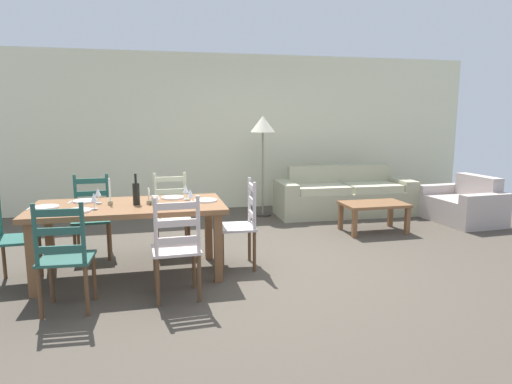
% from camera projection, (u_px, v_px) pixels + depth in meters
% --- Properties ---
extents(ground_plane, '(9.60, 9.60, 0.02)m').
position_uv_depth(ground_plane, '(259.00, 266.00, 5.00)').
color(ground_plane, '#463F35').
extents(wall_far, '(9.60, 0.16, 2.70)m').
position_uv_depth(wall_far, '(216.00, 132.00, 7.95)').
color(wall_far, beige).
rests_on(wall_far, ground_plane).
extents(dining_table, '(1.90, 0.96, 0.75)m').
position_uv_depth(dining_table, '(129.00, 213.00, 4.57)').
color(dining_table, brown).
rests_on(dining_table, ground_plane).
extents(dining_chair_near_left, '(0.44, 0.42, 0.96)m').
position_uv_depth(dining_chair_near_left, '(65.00, 257.00, 3.73)').
color(dining_chair_near_left, '#245046').
rests_on(dining_chair_near_left, ground_plane).
extents(dining_chair_near_right, '(0.44, 0.42, 0.96)m').
position_uv_depth(dining_chair_near_right, '(177.00, 248.00, 3.99)').
color(dining_chair_near_right, beige).
rests_on(dining_chair_near_right, ground_plane).
extents(dining_chair_far_left, '(0.44, 0.42, 0.96)m').
position_uv_depth(dining_chair_far_left, '(92.00, 216.00, 5.25)').
color(dining_chair_far_left, '#255C4F').
rests_on(dining_chair_far_left, ground_plane).
extents(dining_chair_far_right, '(0.43, 0.41, 0.96)m').
position_uv_depth(dining_chair_far_right, '(171.00, 214.00, 5.40)').
color(dining_chair_far_right, beige).
rests_on(dining_chair_far_right, ground_plane).
extents(dining_chair_head_west, '(0.42, 0.44, 0.96)m').
position_uv_depth(dining_chair_head_west, '(10.00, 237.00, 4.36)').
color(dining_chair_head_west, '#235C50').
rests_on(dining_chair_head_west, ground_plane).
extents(dining_chair_head_east, '(0.43, 0.45, 0.96)m').
position_uv_depth(dining_chair_head_east, '(241.00, 224.00, 4.88)').
color(dining_chair_head_east, beige).
rests_on(dining_chair_head_east, ground_plane).
extents(dinner_plate_near_left, '(0.24, 0.24, 0.02)m').
position_uv_depth(dinner_plate_near_left, '(78.00, 211.00, 4.21)').
color(dinner_plate_near_left, white).
rests_on(dinner_plate_near_left, dining_table).
extents(fork_near_left, '(0.02, 0.17, 0.01)m').
position_uv_depth(fork_near_left, '(61.00, 212.00, 4.18)').
color(fork_near_left, silver).
rests_on(fork_near_left, dining_table).
extents(dinner_plate_near_right, '(0.24, 0.24, 0.02)m').
position_uv_depth(dinner_plate_near_right, '(175.00, 206.00, 4.41)').
color(dinner_plate_near_right, white).
rests_on(dinner_plate_near_right, dining_table).
extents(fork_near_right, '(0.03, 0.17, 0.01)m').
position_uv_depth(fork_near_right, '(160.00, 208.00, 4.38)').
color(fork_near_right, silver).
rests_on(fork_near_right, dining_table).
extents(dinner_plate_far_left, '(0.24, 0.24, 0.02)m').
position_uv_depth(dinner_plate_far_left, '(85.00, 201.00, 4.69)').
color(dinner_plate_far_left, white).
rests_on(dinner_plate_far_left, dining_table).
extents(fork_far_left, '(0.03, 0.17, 0.01)m').
position_uv_depth(fork_far_left, '(70.00, 202.00, 4.66)').
color(fork_far_left, silver).
rests_on(fork_far_left, dining_table).
extents(dinner_plate_far_right, '(0.24, 0.24, 0.02)m').
position_uv_depth(dinner_plate_far_right, '(173.00, 198.00, 4.89)').
color(dinner_plate_far_right, white).
rests_on(dinner_plate_far_right, dining_table).
extents(fork_far_right, '(0.02, 0.17, 0.01)m').
position_uv_depth(fork_far_right, '(159.00, 199.00, 4.86)').
color(fork_far_right, silver).
rests_on(fork_far_right, dining_table).
extents(dinner_plate_head_west, '(0.24, 0.24, 0.02)m').
position_uv_depth(dinner_plate_head_west, '(46.00, 207.00, 4.38)').
color(dinner_plate_head_west, white).
rests_on(dinner_plate_head_west, dining_table).
extents(fork_head_west, '(0.03, 0.17, 0.01)m').
position_uv_depth(fork_head_west, '(29.00, 208.00, 4.34)').
color(fork_head_west, silver).
rests_on(fork_head_west, dining_table).
extents(dinner_plate_head_east, '(0.24, 0.24, 0.02)m').
position_uv_depth(dinner_plate_head_east, '(206.00, 200.00, 4.73)').
color(dinner_plate_head_east, white).
rests_on(dinner_plate_head_east, dining_table).
extents(fork_head_east, '(0.02, 0.17, 0.01)m').
position_uv_depth(fork_head_east, '(191.00, 202.00, 4.69)').
color(fork_head_east, silver).
rests_on(fork_head_east, dining_table).
extents(wine_bottle, '(0.07, 0.07, 0.32)m').
position_uv_depth(wine_bottle, '(136.00, 193.00, 4.52)').
color(wine_bottle, black).
rests_on(wine_bottle, dining_table).
extents(wine_glass_near_left, '(0.06, 0.06, 0.16)m').
position_uv_depth(wine_glass_near_left, '(94.00, 198.00, 4.31)').
color(wine_glass_near_left, white).
rests_on(wine_glass_near_left, dining_table).
extents(wine_glass_near_right, '(0.06, 0.06, 0.16)m').
position_uv_depth(wine_glass_near_right, '(190.00, 194.00, 4.53)').
color(wine_glass_near_right, white).
rests_on(wine_glass_near_right, dining_table).
extents(wine_glass_far_left, '(0.06, 0.06, 0.16)m').
position_uv_depth(wine_glass_far_left, '(98.00, 193.00, 4.60)').
color(wine_glass_far_left, white).
rests_on(wine_glass_far_left, dining_table).
extents(wine_glass_far_right, '(0.06, 0.06, 0.16)m').
position_uv_depth(wine_glass_far_right, '(186.00, 189.00, 4.80)').
color(wine_glass_far_right, white).
rests_on(wine_glass_far_right, dining_table).
extents(coffee_cup_primary, '(0.07, 0.07, 0.09)m').
position_uv_depth(coffee_cup_primary, '(155.00, 200.00, 4.54)').
color(coffee_cup_primary, beige).
rests_on(coffee_cup_primary, dining_table).
extents(candle_tall, '(0.05, 0.05, 0.27)m').
position_uv_depth(candle_tall, '(110.00, 197.00, 4.52)').
color(candle_tall, '#998C66').
rests_on(candle_tall, dining_table).
extents(candle_short, '(0.05, 0.05, 0.17)m').
position_uv_depth(candle_short, '(149.00, 200.00, 4.55)').
color(candle_short, '#998C66').
rests_on(candle_short, dining_table).
extents(couch, '(2.30, 0.87, 0.80)m').
position_uv_depth(couch, '(343.00, 197.00, 7.58)').
color(couch, '#A9A786').
rests_on(couch, ground_plane).
extents(coffee_table, '(0.90, 0.56, 0.42)m').
position_uv_depth(coffee_table, '(374.00, 207.00, 6.39)').
color(coffee_table, brown).
rests_on(coffee_table, ground_plane).
extents(armchair_upholstered, '(0.86, 1.20, 0.72)m').
position_uv_depth(armchair_upholstered, '(464.00, 206.00, 7.03)').
color(armchair_upholstered, '#B4A59F').
rests_on(armchair_upholstered, ground_plane).
extents(standing_lamp, '(0.40, 0.40, 1.64)m').
position_uv_depth(standing_lamp, '(263.00, 130.00, 7.27)').
color(standing_lamp, '#332D28').
rests_on(standing_lamp, ground_plane).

